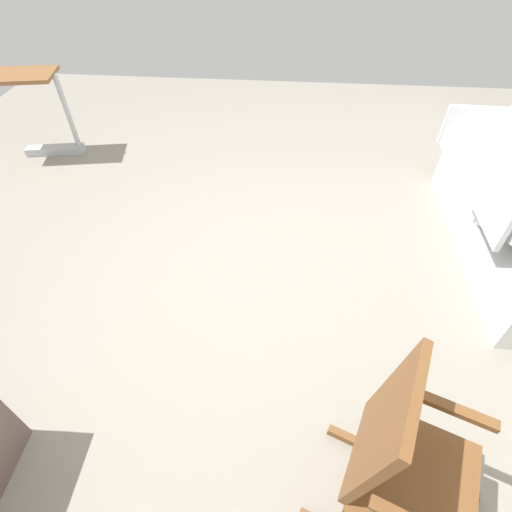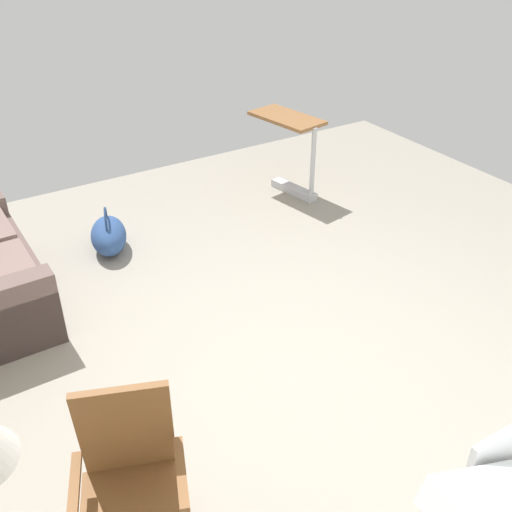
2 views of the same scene
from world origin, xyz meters
name	(u,v)px [view 2 (image 2 of 2)]	position (x,y,z in m)	size (l,w,h in m)	color
ground_plane	(310,350)	(0.00, 0.00, 0.00)	(7.28, 7.28, 0.00)	gray
rocking_chair	(132,487)	(-0.80, 1.64, 0.50)	(0.88, 0.71, 1.05)	brown
overbed_table	(291,146)	(2.27, -1.39, 0.53)	(0.87, 0.54, 0.84)	#B2B5BA
duffel_bag	(109,235)	(2.13, 0.75, 0.15)	(0.63, 0.48, 0.43)	#2D4C84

